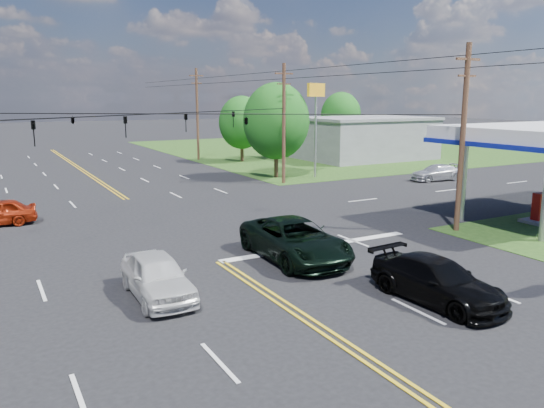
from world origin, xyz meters
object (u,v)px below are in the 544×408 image
tree_far_r (341,115)px  pole_ne (284,122)px  pickup_white (157,276)px  retail_ne (364,139)px  pole_se (463,136)px  tree_right_a (276,121)px  tree_right_b (242,123)px  pickup_dkgreen (295,240)px  pole_right_far (197,113)px  suv_black (437,281)px

tree_far_r → pole_ne: bearing=-135.0°
pole_ne → pickup_white: size_ratio=2.11×
retail_ne → pole_se: pole_se is taller
pole_ne → tree_right_a: size_ratio=1.16×
tree_right_b → pickup_dkgreen: 35.96m
tree_right_b → pickup_white: (-20.00, -34.64, -3.45)m
pickup_dkgreen → pole_ne: bearing=63.3°
tree_far_r → pole_right_far: bearing=-174.6°
retail_ne → pole_se: bearing=-120.4°
suv_black → pickup_white: bearing=144.7°
pole_right_far → pole_se: bearing=-90.0°
pole_se → pole_ne: 18.00m
tree_right_a → pole_right_far: bearing=93.6°
tree_far_r → pickup_white: 55.43m
tree_right_b → tree_far_r: bearing=18.9°
tree_right_a → suv_black: size_ratio=1.61×
tree_right_b → suv_black: size_ratio=1.40×
tree_right_b → pickup_dkgreen: (-13.50, -33.16, -3.35)m
pole_ne → pole_right_far: 19.00m
pickup_dkgreen → pickup_white: bearing=-165.0°
tree_right_a → pickup_white: tree_right_a is taller
tree_far_r → tree_right_b: bearing=-161.1°
pole_right_far → tree_right_a: pole_right_far is taller
retail_ne → pole_right_far: 19.02m
pole_se → pickup_white: bearing=-174.3°
pole_ne → tree_far_r: pole_ne is taller
pole_se → pickup_white: (-16.50, -1.64, -4.15)m
suv_black → retail_ne: bearing=50.6°
tree_right_b → suv_black: tree_right_b is taller
tree_far_r → pickup_dkgreen: (-31.00, -39.16, -3.68)m
pole_se → tree_right_a: 21.02m
pole_ne → pole_right_far: (0.00, 19.00, 0.25)m
tree_right_a → tree_right_b: (2.50, 12.00, -0.65)m
pickup_dkgreen → retail_ne: bearing=49.4°
pole_right_far → pickup_white: 42.25m
tree_far_r → pickup_dkgreen: tree_far_r is taller
pickup_white → retail_ne: bearing=43.5°
tree_right_a → pickup_dkgreen: bearing=-117.5°
tree_right_a → suv_black: (-9.28, -27.62, -4.13)m
pickup_dkgreen → pickup_white: (-6.50, -1.48, -0.10)m
tree_right_a → tree_far_r: (20.00, 18.00, -0.33)m
pole_ne → pole_right_far: pole_right_far is taller
tree_right_b → tree_far_r: size_ratio=0.93×
pole_se → pole_right_far: size_ratio=0.95×
pickup_dkgreen → tree_right_a: bearing=64.7°
pole_se → tree_far_r: bearing=61.7°
pole_ne → tree_right_b: pole_ne is taller
pickup_dkgreen → suv_black: size_ratio=1.23×
pole_ne → pickup_white: (-16.50, -19.64, -4.15)m
tree_right_a → tree_right_b: tree_right_a is taller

